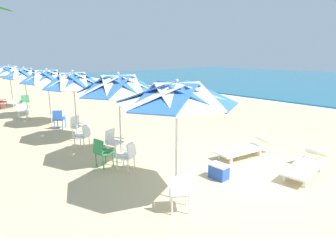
{
  "coord_description": "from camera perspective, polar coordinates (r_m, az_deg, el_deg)",
  "views": [
    {
      "loc": [
        3.74,
        -6.54,
        3.27
      ],
      "look_at": [
        -3.29,
        -0.11,
        1.0
      ],
      "focal_mm": 29.44,
      "sensor_mm": 36.0,
      "label": 1
    }
  ],
  "objects": [
    {
      "name": "sun_lounger_1",
      "position": [
        9.32,
        15.67,
        -5.83
      ],
      "size": [
        1.04,
        2.23,
        0.62
      ],
      "color": "white",
      "rests_on": "ground"
    },
    {
      "name": "beach_umbrella_5",
      "position": [
        18.98,
        -30.06,
        8.64
      ],
      "size": [
        2.22,
        2.22,
        2.64
      ],
      "color": "silver",
      "rests_on": "ground"
    },
    {
      "name": "beach_umbrella_4",
      "position": [
        15.87,
        -27.64,
        8.24
      ],
      "size": [
        2.01,
        2.01,
        2.63
      ],
      "color": "silver",
      "rests_on": "ground"
    },
    {
      "name": "beach_umbrella_3",
      "position": [
        13.66,
        -23.73,
        7.98
      ],
      "size": [
        2.39,
        2.39,
        2.63
      ],
      "color": "silver",
      "rests_on": "ground"
    },
    {
      "name": "plastic_chair_1",
      "position": [
        9.18,
        -11.25,
        -4.45
      ],
      "size": [
        0.58,
        0.55,
        0.87
      ],
      "color": "white",
      "rests_on": "ground"
    },
    {
      "name": "plastic_chair_6",
      "position": [
        13.05,
        -21.66,
        0.17
      ],
      "size": [
        0.63,
        0.63,
        0.87
      ],
      "color": "blue",
      "rests_on": "ground"
    },
    {
      "name": "plastic_chair_2",
      "position": [
        8.33,
        -13.48,
        -6.43
      ],
      "size": [
        0.5,
        0.53,
        0.87
      ],
      "color": "#2D8C4C",
      "rests_on": "ground"
    },
    {
      "name": "plastic_chair_3",
      "position": [
        7.9,
        -8.38,
        -7.31
      ],
      "size": [
        0.61,
        0.59,
        0.87
      ],
      "color": "white",
      "rests_on": "ground"
    },
    {
      "name": "plastic_chair_0",
      "position": [
        5.92,
        2.47,
        -14.55
      ],
      "size": [
        0.63,
        0.63,
        0.87
      ],
      "color": "white",
      "rests_on": "ground"
    },
    {
      "name": "plastic_chair_5",
      "position": [
        10.11,
        -17.13,
        -3.14
      ],
      "size": [
        0.63,
        0.62,
        0.87
      ],
      "color": "white",
      "rests_on": "ground"
    },
    {
      "name": "beach_umbrella_2",
      "position": [
        10.64,
        -19.04,
        7.4
      ],
      "size": [
        2.25,
        2.25,
        2.7
      ],
      "color": "silver",
      "rests_on": "ground"
    },
    {
      "name": "sun_lounger_0",
      "position": [
        8.6,
        26.71,
        -8.44
      ],
      "size": [
        0.78,
        2.18,
        0.62
      ],
      "color": "white",
      "rests_on": "ground"
    },
    {
      "name": "plastic_chair_8",
      "position": [
        19.27,
        -31.43,
        3.16
      ],
      "size": [
        0.62,
        0.63,
        0.87
      ],
      "color": "red",
      "rests_on": "ground"
    },
    {
      "name": "beach_umbrella_1",
      "position": [
        8.08,
        -10.19,
        6.86
      ],
      "size": [
        2.47,
        2.47,
        2.76
      ],
      "color": "silver",
      "rests_on": "ground"
    },
    {
      "name": "plastic_chair_9",
      "position": [
        18.73,
        -27.53,
        3.37
      ],
      "size": [
        0.48,
        0.46,
        0.87
      ],
      "color": "#2D8C4C",
      "rests_on": "ground"
    },
    {
      "name": "beach_umbrella_0",
      "position": [
        5.85,
        1.84,
        5.07
      ],
      "size": [
        2.62,
        2.62,
        2.75
      ],
      "color": "silver",
      "rests_on": "ground"
    },
    {
      "name": "plastic_chair_7",
      "position": [
        15.79,
        -27.99,
        1.7
      ],
      "size": [
        0.51,
        0.48,
        0.87
      ],
      "color": "white",
      "rests_on": "ground"
    },
    {
      "name": "cooler_box",
      "position": [
        7.61,
        10.48,
        -10.61
      ],
      "size": [
        0.5,
        0.34,
        0.4
      ],
      "color": "blue",
      "rests_on": "ground"
    },
    {
      "name": "ground_plane",
      "position": [
        8.21,
        16.55,
        -10.66
      ],
      "size": [
        80.0,
        80.0,
        0.0
      ],
      "primitive_type": "plane",
      "color": "#D3B784"
    },
    {
      "name": "plastic_chair_4",
      "position": [
        11.44,
        -18.23,
        -1.32
      ],
      "size": [
        0.58,
        0.55,
        0.87
      ],
      "color": "white",
      "rests_on": "ground"
    }
  ]
}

